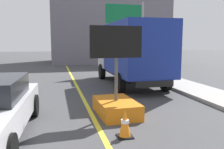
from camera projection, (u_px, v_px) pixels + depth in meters
name	position (u px, v px, depth m)	size (l,w,h in m)	color
arrow_board_trailer	(116.00, 99.00, 7.30)	(1.60, 1.85, 2.70)	orange
box_truck	(131.00, 52.00, 12.24)	(2.46, 6.57, 3.15)	black
highway_guide_sign	(132.00, 25.00, 16.76)	(2.79, 0.21, 5.00)	gray
far_building_block	(108.00, 23.00, 26.71)	(12.37, 7.07, 8.67)	slate
traffic_cone_mid_lane	(125.00, 124.00, 5.58)	(0.36, 0.36, 0.67)	black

